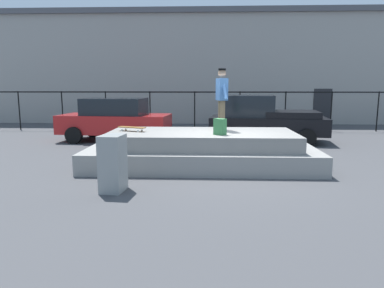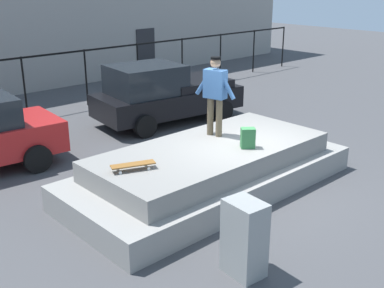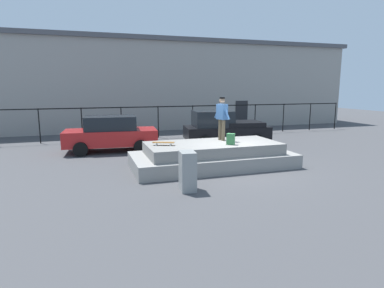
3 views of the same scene
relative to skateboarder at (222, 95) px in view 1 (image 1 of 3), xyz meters
name	(u,v)px [view 1 (image 1 of 3)]	position (x,y,z in m)	size (l,w,h in m)	color
ground_plane	(225,169)	(0.07, -0.86, -1.93)	(60.00, 60.00, 0.00)	#424244
concrete_ledge	(201,150)	(-0.55, -0.44, -1.51)	(6.16, 2.80, 0.93)	gray
skateboarder	(222,95)	(0.00, 0.00, 0.00)	(0.34, 0.98, 1.71)	brown
skateboard	(132,128)	(-2.48, -0.40, -0.90)	(0.82, 0.47, 0.12)	brown
backpack	(220,127)	(-0.07, -1.02, -0.79)	(0.28, 0.20, 0.41)	#33723F
car_red_sedan_near	(115,119)	(-4.05, 3.85, -1.07)	(4.39, 2.31, 1.69)	#B21E1E
car_black_pickup_mid	(264,119)	(1.81, 3.90, -1.03)	(4.61, 2.50, 1.80)	black
utility_box	(113,163)	(-2.35, -2.95, -1.34)	(0.44, 0.60, 1.18)	gray
fence_row	(217,103)	(0.07, 7.27, -0.60)	(24.06, 0.06, 1.90)	black
warehouse_building	(215,69)	(0.07, 13.73, 1.29)	(30.57, 7.11, 6.43)	gray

